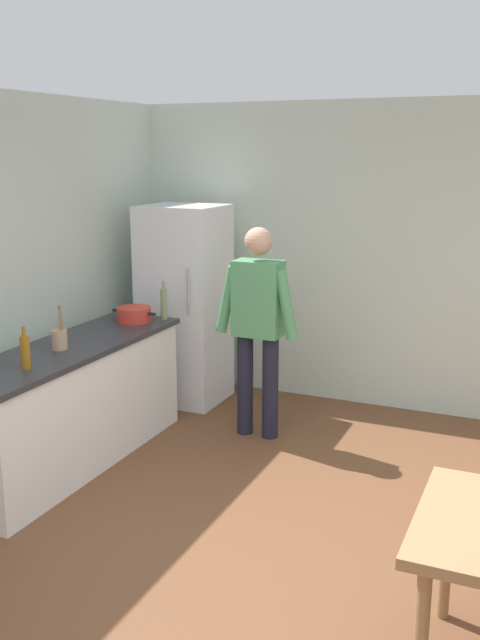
% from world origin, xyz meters
% --- Properties ---
extents(ground_plane, '(14.00, 14.00, 0.00)m').
position_xyz_m(ground_plane, '(0.00, 0.00, 0.00)').
color(ground_plane, brown).
extents(wall_back, '(6.40, 0.12, 2.70)m').
position_xyz_m(wall_back, '(0.00, 3.00, 1.35)').
color(wall_back, silver).
rests_on(wall_back, ground_plane).
extents(kitchen_counter, '(0.64, 2.20, 0.90)m').
position_xyz_m(kitchen_counter, '(-2.00, 0.80, 0.45)').
color(kitchen_counter, white).
rests_on(kitchen_counter, ground_plane).
extents(refrigerator, '(0.70, 0.67, 1.80)m').
position_xyz_m(refrigerator, '(-1.90, 2.40, 0.90)').
color(refrigerator, white).
rests_on(refrigerator, ground_plane).
extents(person, '(0.70, 0.22, 1.70)m').
position_xyz_m(person, '(-0.95, 1.85, 0.98)').
color(person, '#1E1E2D').
rests_on(person, ground_plane).
extents(cooking_pot, '(0.40, 0.28, 0.12)m').
position_xyz_m(cooking_pot, '(-1.97, 1.65, 0.96)').
color(cooking_pot, red).
rests_on(cooking_pot, kitchen_counter).
extents(utensil_jar, '(0.11, 0.11, 0.32)m').
position_xyz_m(utensil_jar, '(-2.00, 0.71, 0.98)').
color(utensil_jar, tan).
rests_on(utensil_jar, kitchen_counter).
extents(bottle_vinegar_tall, '(0.06, 0.06, 0.32)m').
position_xyz_m(bottle_vinegar_tall, '(-1.78, 1.82, 1.04)').
color(bottle_vinegar_tall, gray).
rests_on(bottle_vinegar_tall, kitchen_counter).
extents(bottle_oil_amber, '(0.06, 0.06, 0.28)m').
position_xyz_m(bottle_oil_amber, '(-1.91, 0.25, 1.02)').
color(bottle_oil_amber, '#996619').
rests_on(bottle_oil_amber, kitchen_counter).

